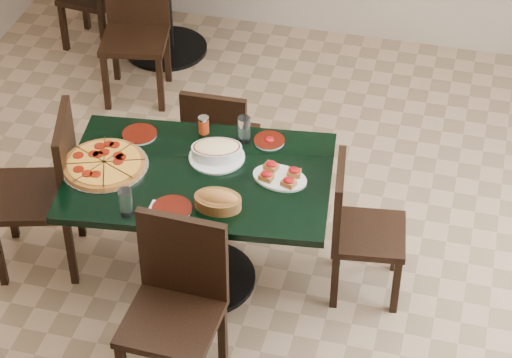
% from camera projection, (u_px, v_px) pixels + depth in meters
% --- Properties ---
extents(floor, '(5.50, 5.50, 0.00)m').
position_uv_depth(floor, '(257.00, 285.00, 5.46)').
color(floor, '#917254').
rests_on(floor, ground).
extents(main_table, '(1.43, 1.01, 0.75)m').
position_uv_depth(main_table, '(200.00, 201.00, 5.14)').
color(main_table, black).
rests_on(main_table, floor).
extents(chair_far, '(0.39, 0.39, 0.81)m').
position_uv_depth(chair_far, '(219.00, 139.00, 5.75)').
color(chair_far, black).
rests_on(chair_far, floor).
extents(chair_near, '(0.45, 0.45, 0.93)m').
position_uv_depth(chair_near, '(177.00, 298.00, 4.67)').
color(chair_near, black).
rests_on(chair_near, floor).
extents(chair_right, '(0.43, 0.43, 0.81)m').
position_uv_depth(chair_right, '(356.00, 224.00, 5.18)').
color(chair_right, black).
rests_on(chair_right, floor).
extents(chair_left, '(0.55, 0.55, 0.95)m').
position_uv_depth(chair_left, '(49.00, 184.00, 5.29)').
color(chair_left, black).
rests_on(chair_left, floor).
extents(back_chair_near, '(0.50, 0.50, 0.91)m').
position_uv_depth(back_chair_near, '(136.00, 23.00, 6.65)').
color(back_chair_near, black).
rests_on(back_chair_near, floor).
extents(pepperoni_pizza, '(0.45, 0.45, 0.04)m').
position_uv_depth(pepperoni_pizza, '(104.00, 164.00, 5.05)').
color(pepperoni_pizza, silver).
rests_on(pepperoni_pizza, main_table).
extents(lasagna_casserole, '(0.30, 0.29, 0.09)m').
position_uv_depth(lasagna_casserole, '(217.00, 151.00, 5.09)').
color(lasagna_casserole, silver).
rests_on(lasagna_casserole, main_table).
extents(bread_basket, '(0.24, 0.17, 0.10)m').
position_uv_depth(bread_basket, '(218.00, 200.00, 4.80)').
color(bread_basket, brown).
rests_on(bread_basket, main_table).
extents(bruschetta_platter, '(0.32, 0.25, 0.05)m').
position_uv_depth(bruschetta_platter, '(280.00, 175.00, 4.97)').
color(bruschetta_platter, silver).
rests_on(bruschetta_platter, main_table).
extents(side_plate_near, '(0.20, 0.20, 0.02)m').
position_uv_depth(side_plate_near, '(172.00, 209.00, 4.80)').
color(side_plate_near, silver).
rests_on(side_plate_near, main_table).
extents(side_plate_far_r, '(0.16, 0.16, 0.03)m').
position_uv_depth(side_plate_far_r, '(269.00, 141.00, 5.22)').
color(side_plate_far_r, silver).
rests_on(side_plate_far_r, main_table).
extents(side_plate_far_l, '(0.18, 0.18, 0.02)m').
position_uv_depth(side_plate_far_l, '(140.00, 134.00, 5.27)').
color(side_plate_far_l, silver).
rests_on(side_plate_far_l, main_table).
extents(napkin_setting, '(0.16, 0.16, 0.01)m').
position_uv_depth(napkin_setting, '(163.00, 212.00, 4.79)').
color(napkin_setting, white).
rests_on(napkin_setting, main_table).
extents(water_glass_a, '(0.07, 0.07, 0.14)m').
position_uv_depth(water_glass_a, '(244.00, 129.00, 5.20)').
color(water_glass_a, white).
rests_on(water_glass_a, main_table).
extents(water_glass_b, '(0.07, 0.07, 0.14)m').
position_uv_depth(water_glass_b, '(126.00, 202.00, 4.74)').
color(water_glass_b, white).
rests_on(water_glass_b, main_table).
extents(pepper_shaker, '(0.06, 0.06, 0.10)m').
position_uv_depth(pepper_shaker, '(204.00, 125.00, 5.26)').
color(pepper_shaker, '#BE4114').
rests_on(pepper_shaker, main_table).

